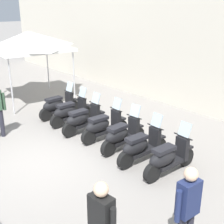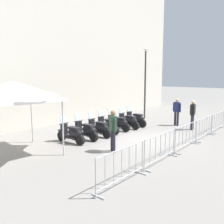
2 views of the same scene
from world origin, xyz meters
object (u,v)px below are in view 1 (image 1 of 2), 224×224
Objects in this scene: motorcycle_1 at (70,112)px; motorcycle_5 at (141,146)px; motorcycle_0 at (58,105)px; motorcycle_3 at (103,126)px; motorcycle_2 at (83,119)px; officer_mid_plaza at (187,210)px; motorcycle_6 at (168,158)px; motorcycle_4 at (122,135)px; canopy_tent at (29,41)px.

motorcycle_5 is at bearing 4.49° from motorcycle_1.
motorcycle_0 is 2.58m from motorcycle_3.
motorcycle_2 and motorcycle_3 have the same top height.
motorcycle_0 is 4.31m from motorcycle_5.
motorcycle_2 is at bearing 166.88° from officer_mid_plaza.
motorcycle_2 and motorcycle_5 have the same top height.
motorcycle_2 is at bearing -165.23° from motorcycle_3.
officer_mid_plaza reaches higher than motorcycle_1.
motorcycle_4 is at bearing -175.97° from motorcycle_6.
motorcycle_5 is (4.30, 0.31, 0.00)m from motorcycle_0.
motorcycle_2 and motorcycle_6 have the same top height.
motorcycle_1 is 3.99m from canopy_tent.
motorcycle_5 is at bearing 151.93° from officer_mid_plaza.
canopy_tent reaches higher than motorcycle_4.
officer_mid_plaza is at bearing -17.94° from motorcycle_3.
motorcycle_5 is 3.30m from officer_mid_plaza.
motorcycle_4 is 1.00× the size of motorcycle_6.
motorcycle_6 is at bearing 9.28° from motorcycle_5.
officer_mid_plaza is (6.32, -1.26, 0.53)m from motorcycle_1.
motorcycle_1 is at bearing -172.44° from motorcycle_3.
canopy_tent reaches higher than officer_mid_plaza.
motorcycle_0 is 1.73m from motorcycle_2.
motorcycle_3 and motorcycle_6 have the same top height.
officer_mid_plaza is at bearing -22.56° from motorcycle_4.
motorcycle_3 is 1.00× the size of motorcycle_4.
motorcycle_4 is at bearing 6.39° from motorcycle_1.
motorcycle_2 is (1.73, 0.04, 0.00)m from motorcycle_0.
motorcycle_2 is at bearing -170.58° from motorcycle_4.
motorcycle_2 is 1.00× the size of officer_mid_plaza.
motorcycle_1 is 1.00× the size of officer_mid_plaza.
motorcycle_1 is at bearing -174.55° from motorcycle_6.
motorcycle_2 is 1.00× the size of motorcycle_5.
canopy_tent is (-5.13, -0.20, 2.06)m from motorcycle_3.
motorcycle_4 is 1.72m from motorcycle_6.
officer_mid_plaza is at bearing -11.33° from motorcycle_1.
motorcycle_6 is (3.42, 0.40, 0.00)m from motorcycle_2.
motorcycle_6 is at bearing 2.81° from canopy_tent.
motorcycle_3 is at bearing 5.90° from motorcycle_0.
motorcycle_0 is 7.30m from officer_mid_plaza.
officer_mid_plaza reaches higher than motorcycle_2.
motorcycle_6 is at bearing 5.45° from motorcycle_1.
motorcycle_3 is 1.00× the size of motorcycle_5.
motorcycle_0 is at bearing -177.42° from motorcycle_1.
motorcycle_0 and motorcycle_2 have the same top height.
motorcycle_0 is 3.45m from motorcycle_4.
motorcycle_6 is (5.15, 0.45, 0.00)m from motorcycle_0.
officer_mid_plaza is at bearing -13.12° from motorcycle_2.
officer_mid_plaza is (7.18, -1.23, 0.53)m from motorcycle_0.
motorcycle_3 is (1.71, 0.23, 0.00)m from motorcycle_1.
motorcycle_3 is 0.59× the size of canopy_tent.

